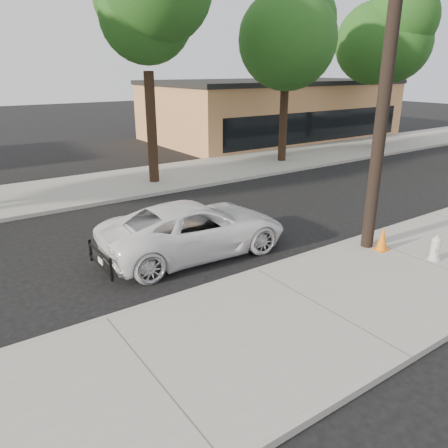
# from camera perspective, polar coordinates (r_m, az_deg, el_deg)

# --- Properties ---
(ground) EXTENTS (120.00, 120.00, 0.00)m
(ground) POSITION_cam_1_polar(r_m,az_deg,el_deg) (12.86, -1.63, -3.19)
(ground) COLOR black
(ground) RESTS_ON ground
(near_sidewalk) EXTENTS (90.00, 4.40, 0.15)m
(near_sidewalk) POSITION_cam_1_polar(r_m,az_deg,el_deg) (9.89, 12.42, -10.69)
(near_sidewalk) COLOR gray
(near_sidewalk) RESTS_ON ground
(far_sidewalk) EXTENTS (90.00, 5.00, 0.15)m
(far_sidewalk) POSITION_cam_1_polar(r_m,az_deg,el_deg) (20.15, -15.06, 4.85)
(far_sidewalk) COLOR gray
(far_sidewalk) RESTS_ON ground
(curb_near) EXTENTS (90.00, 0.12, 0.16)m
(curb_near) POSITION_cam_1_polar(r_m,az_deg,el_deg) (11.29, 4.26, -6.23)
(curb_near) COLOR #9E9B93
(curb_near) RESTS_ON ground
(building_main) EXTENTS (18.00, 10.00, 4.00)m
(building_main) POSITION_cam_1_polar(r_m,az_deg,el_deg) (34.44, 6.27, 14.56)
(building_main) COLOR #AA7D46
(building_main) RESTS_ON ground
(utility_pole) EXTENTS (1.40, 0.34, 9.00)m
(utility_pole) POSITION_cam_1_polar(r_m,az_deg,el_deg) (12.40, 20.41, 17.14)
(utility_pole) COLOR black
(utility_pole) RESTS_ON near_sidewalk
(tree_c) EXTENTS (4.96, 4.80, 9.55)m
(tree_c) POSITION_cam_1_polar(r_m,az_deg,el_deg) (19.70, -9.37, 25.01)
(tree_c) COLOR black
(tree_c) RESTS_ON far_sidewalk
(tree_d) EXTENTS (4.50, 4.35, 8.75)m
(tree_d) POSITION_cam_1_polar(r_m,az_deg,el_deg) (24.48, 8.83, 22.66)
(tree_d) COLOR black
(tree_d) RESTS_ON far_sidewalk
(tree_e) EXTENTS (4.80, 4.65, 9.25)m
(tree_e) POSITION_cam_1_polar(r_m,az_deg,el_deg) (30.40, 21.09, 21.66)
(tree_e) COLOR black
(tree_e) RESTS_ON far_sidewalk
(police_cruiser) EXTENTS (5.46, 2.74, 1.48)m
(police_cruiser) POSITION_cam_1_polar(r_m,az_deg,el_deg) (12.32, -3.80, -0.57)
(police_cruiser) COLOR white
(police_cruiser) RESTS_ON ground
(fire_hydrant) EXTENTS (0.35, 0.32, 0.66)m
(fire_hydrant) POSITION_cam_1_polar(r_m,az_deg,el_deg) (12.92, 25.88, -2.92)
(fire_hydrant) COLOR silver
(fire_hydrant) RESTS_ON near_sidewalk
(traffic_cone) EXTENTS (0.39, 0.39, 0.69)m
(traffic_cone) POSITION_cam_1_polar(r_m,az_deg,el_deg) (13.05, 19.99, -1.81)
(traffic_cone) COLOR orange
(traffic_cone) RESTS_ON near_sidewalk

